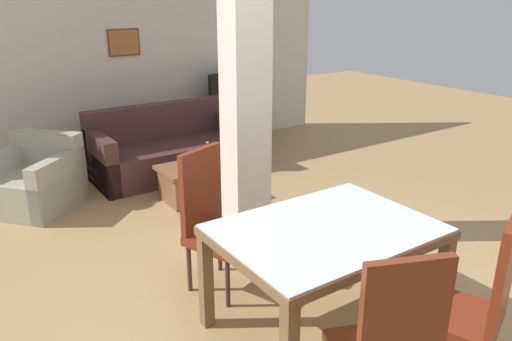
{
  "coord_description": "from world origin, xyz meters",
  "views": [
    {
      "loc": [
        -2.04,
        -2.2,
        2.22
      ],
      "look_at": [
        0.0,
        0.83,
        0.93
      ],
      "focal_mm": 35.0,
      "sensor_mm": 36.0,
      "label": 1
    }
  ],
  "objects_px": {
    "bottle": "(208,154)",
    "sofa": "(169,151)",
    "coffee_table": "(195,182)",
    "tv_stand": "(237,126)",
    "dining_chair_near_right": "(477,300)",
    "armchair": "(34,183)",
    "dining_chair_far_left": "(213,218)",
    "tv_screen": "(236,91)",
    "dining_table": "(325,249)"
  },
  "relations": [
    {
      "from": "dining_chair_near_right",
      "to": "tv_stand",
      "type": "bearing_deg",
      "value": 51.12
    },
    {
      "from": "dining_chair_far_left",
      "to": "tv_screen",
      "type": "relative_size",
      "value": 1.02
    },
    {
      "from": "coffee_table",
      "to": "tv_screen",
      "type": "distance_m",
      "value": 2.48
    },
    {
      "from": "armchair",
      "to": "coffee_table",
      "type": "relative_size",
      "value": 1.5
    },
    {
      "from": "dining_chair_near_right",
      "to": "armchair",
      "type": "distance_m",
      "value": 4.55
    },
    {
      "from": "sofa",
      "to": "coffee_table",
      "type": "distance_m",
      "value": 0.97
    },
    {
      "from": "dining_table",
      "to": "dining_chair_near_right",
      "type": "bearing_deg",
      "value": -68.5
    },
    {
      "from": "sofa",
      "to": "bottle",
      "type": "xyz_separation_m",
      "value": [
        0.08,
        -0.91,
        0.19
      ]
    },
    {
      "from": "coffee_table",
      "to": "tv_screen",
      "type": "bearing_deg",
      "value": 46.85
    },
    {
      "from": "sofa",
      "to": "armchair",
      "type": "bearing_deg",
      "value": 6.06
    },
    {
      "from": "bottle",
      "to": "tv_stand",
      "type": "bearing_deg",
      "value": 49.65
    },
    {
      "from": "dining_chair_near_right",
      "to": "tv_stand",
      "type": "distance_m",
      "value": 5.5
    },
    {
      "from": "dining_table",
      "to": "dining_chair_far_left",
      "type": "height_order",
      "value": "dining_chair_far_left"
    },
    {
      "from": "dining_chair_near_right",
      "to": "armchair",
      "type": "bearing_deg",
      "value": 88.71
    },
    {
      "from": "coffee_table",
      "to": "tv_stand",
      "type": "xyz_separation_m",
      "value": [
        1.64,
        1.75,
        0.05
      ]
    },
    {
      "from": "dining_table",
      "to": "bottle",
      "type": "bearing_deg",
      "value": 78.25
    },
    {
      "from": "dining_chair_far_left",
      "to": "armchair",
      "type": "relative_size",
      "value": 0.95
    },
    {
      "from": "dining_chair_near_right",
      "to": "bottle",
      "type": "relative_size",
      "value": 4.91
    },
    {
      "from": "sofa",
      "to": "bottle",
      "type": "relative_size",
      "value": 8.54
    },
    {
      "from": "sofa",
      "to": "tv_screen",
      "type": "height_order",
      "value": "tv_screen"
    },
    {
      "from": "dining_table",
      "to": "bottle",
      "type": "relative_size",
      "value": 6.19
    },
    {
      "from": "dining_chair_near_right",
      "to": "sofa",
      "type": "distance_m",
      "value": 4.45
    },
    {
      "from": "dining_chair_far_left",
      "to": "coffee_table",
      "type": "relative_size",
      "value": 1.42
    },
    {
      "from": "dining_chair_near_right",
      "to": "bottle",
      "type": "bearing_deg",
      "value": 65.34
    },
    {
      "from": "tv_screen",
      "to": "dining_table",
      "type": "bearing_deg",
      "value": 51.39
    },
    {
      "from": "coffee_table",
      "to": "tv_screen",
      "type": "relative_size",
      "value": 0.72
    },
    {
      "from": "dining_chair_far_left",
      "to": "coffee_table",
      "type": "height_order",
      "value": "dining_chair_far_left"
    },
    {
      "from": "armchair",
      "to": "coffee_table",
      "type": "distance_m",
      "value": 1.75
    },
    {
      "from": "tv_screen",
      "to": "tv_stand",
      "type": "bearing_deg",
      "value": 180.0
    },
    {
      "from": "tv_stand",
      "to": "bottle",
      "type": "bearing_deg",
      "value": -130.35
    },
    {
      "from": "sofa",
      "to": "dining_table",
      "type": "bearing_deg",
      "value": 82.5
    },
    {
      "from": "dining_table",
      "to": "tv_screen",
      "type": "height_order",
      "value": "tv_screen"
    },
    {
      "from": "sofa",
      "to": "tv_stand",
      "type": "xyz_separation_m",
      "value": [
        1.53,
        0.79,
        -0.04
      ]
    },
    {
      "from": "dining_chair_near_right",
      "to": "coffee_table",
      "type": "height_order",
      "value": "dining_chair_near_right"
    },
    {
      "from": "coffee_table",
      "to": "tv_stand",
      "type": "height_order",
      "value": "tv_stand"
    },
    {
      "from": "coffee_table",
      "to": "armchair",
      "type": "bearing_deg",
      "value": 153.36
    },
    {
      "from": "dining_chair_far_left",
      "to": "tv_stand",
      "type": "distance_m",
      "value": 4.17
    },
    {
      "from": "dining_chair_near_right",
      "to": "armchair",
      "type": "height_order",
      "value": "dining_chair_near_right"
    },
    {
      "from": "coffee_table",
      "to": "tv_screen",
      "type": "xyz_separation_m",
      "value": [
        1.64,
        1.75,
        0.6
      ]
    },
    {
      "from": "dining_chair_far_left",
      "to": "armchair",
      "type": "xyz_separation_m",
      "value": [
        -0.86,
        2.46,
        -0.31
      ]
    },
    {
      "from": "armchair",
      "to": "tv_screen",
      "type": "height_order",
      "value": "tv_screen"
    },
    {
      "from": "sofa",
      "to": "tv_stand",
      "type": "bearing_deg",
      "value": -152.55
    },
    {
      "from": "dining_table",
      "to": "tv_stand",
      "type": "xyz_separation_m",
      "value": [
        1.99,
        4.34,
        -0.36
      ]
    },
    {
      "from": "bottle",
      "to": "tv_stand",
      "type": "relative_size",
      "value": 0.22
    },
    {
      "from": "dining_table",
      "to": "tv_screen",
      "type": "bearing_deg",
      "value": 65.34
    },
    {
      "from": "dining_chair_near_right",
      "to": "tv_screen",
      "type": "relative_size",
      "value": 1.02
    },
    {
      "from": "dining_table",
      "to": "armchair",
      "type": "bearing_deg",
      "value": 109.86
    },
    {
      "from": "sofa",
      "to": "armchair",
      "type": "relative_size",
      "value": 1.65
    },
    {
      "from": "bottle",
      "to": "tv_screen",
      "type": "distance_m",
      "value": 2.25
    },
    {
      "from": "bottle",
      "to": "sofa",
      "type": "bearing_deg",
      "value": 95.18
    }
  ]
}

